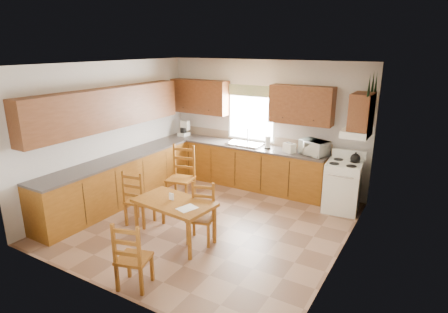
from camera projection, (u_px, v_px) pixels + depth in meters
The scene contains 35 objects.
floor at pixel (208, 222), 6.57m from camera, with size 4.50×4.50×0.00m, color #916C53.
ceiling at pixel (206, 64), 5.79m from camera, with size 4.50×4.50×0.00m, color olive.
wall_left at pixel (110, 132), 7.27m from camera, with size 4.50×4.50×0.00m, color silver.
wall_right at pixel (346, 170), 5.08m from camera, with size 4.50×4.50×0.00m, color silver.
wall_back at pixel (264, 124), 8.03m from camera, with size 4.50×4.50×0.00m, color silver.
wall_front at pixel (101, 193), 4.32m from camera, with size 4.50×4.50×0.00m, color silver.
lower_cab_back at pixel (242, 165), 8.23m from camera, with size 3.75×0.60×0.88m, color brown.
lower_cab_left at pixel (119, 181), 7.27m from camera, with size 0.60×3.60×0.88m, color brown.
counter_back at pixel (242, 145), 8.10m from camera, with size 3.75×0.63×0.04m, color #4B423F.
counter_left at pixel (117, 159), 7.13m from camera, with size 0.63×3.60×0.04m, color #4B423F.
backsplash at pixel (248, 138), 8.31m from camera, with size 3.75×0.01×0.18m, color #947C62.
upper_cab_back_left at pixel (200, 97), 8.51m from camera, with size 1.41×0.33×0.75m, color brown.
upper_cab_back_right at pixel (301, 105), 7.33m from camera, with size 1.25×0.33×0.75m, color brown.
upper_cab_left at pixel (108, 108), 6.92m from camera, with size 0.33×3.60×0.75m, color brown.
upper_cab_stove at pixel (362, 111), 6.37m from camera, with size 0.33×0.62×0.62m, color brown.
range_hood at pixel (356, 133), 6.50m from camera, with size 0.44×0.62×0.12m, color white.
window_frame at pixel (251, 114), 8.10m from camera, with size 1.13×0.02×1.18m, color white.
window_pane at pixel (251, 114), 8.09m from camera, with size 1.05×0.01×1.10m, color white.
window_valance at pixel (251, 91), 7.93m from camera, with size 1.19×0.01×0.24m, color #3C5F2D.
sink_basin at pixel (245, 144), 8.05m from camera, with size 0.75×0.45×0.04m, color silver.
pine_decal_a at pixel (369, 85), 5.90m from camera, with size 0.22×0.22×0.36m, color black.
pine_decal_b at pixel (373, 81), 6.15m from camera, with size 0.22×0.22×0.36m, color black.
pine_decal_c at pixel (376, 82), 6.43m from camera, with size 0.22×0.22×0.36m, color black.
stove at pixel (342, 187), 6.93m from camera, with size 0.61×0.63×0.91m, color white.
coffeemaker at pixel (184, 129), 8.81m from camera, with size 0.19×0.23×0.32m, color white.
paper_towel at pixel (268, 142), 7.74m from camera, with size 0.11×0.11×0.26m, color white.
toaster at pixel (289, 148), 7.46m from camera, with size 0.23×0.15×0.19m, color white.
microwave at pixel (314, 148), 7.28m from camera, with size 0.49×0.35×0.29m, color white.
dining_table at pixel (175, 221), 5.88m from camera, with size 1.24×0.71×0.67m, color brown.
chair_near_left at pixel (139, 197), 6.39m from camera, with size 0.41×0.39×0.98m, color brown.
chair_near_right at pixel (133, 254), 4.70m from camera, with size 0.39×0.37×0.93m, color brown.
chair_far_left at pixel (180, 176), 7.23m from camera, with size 0.47×0.45×1.12m, color brown.
chair_far_right at pixel (201, 214), 5.80m from camera, with size 0.39×0.37×0.93m, color brown.
table_paper at pixel (187, 208), 5.53m from camera, with size 0.21×0.28×0.00m, color white.
table_card at pixel (171, 197), 5.82m from camera, with size 0.08×0.02×0.11m, color white.
Camera 1 is at (3.27, -4.99, 2.99)m, focal length 30.00 mm.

